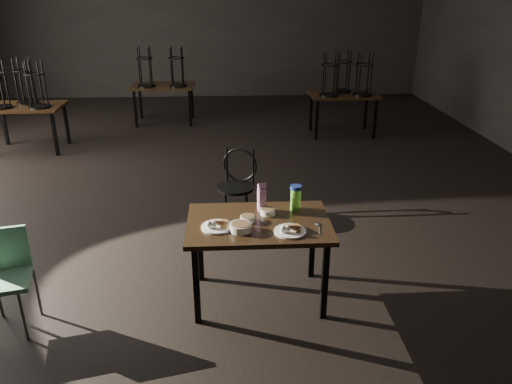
{
  "coord_description": "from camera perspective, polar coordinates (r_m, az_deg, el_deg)",
  "views": [
    {
      "loc": [
        0.36,
        -6.28,
        2.6
      ],
      "look_at": [
        0.6,
        -2.14,
        0.85
      ],
      "focal_mm": 35.0,
      "sensor_mm": 36.0,
      "label": 1
    }
  ],
  "objects": [
    {
      "name": "school_chair",
      "position": [
        4.45,
        -26.78,
        -8.05
      ],
      "size": [
        0.46,
        0.46,
        0.82
      ],
      "rotation": [
        0.0,
        0.0,
        0.23
      ],
      "color": "#73B38E",
      "rests_on": "ground"
    },
    {
      "name": "bowl_big",
      "position": [
        4.01,
        -1.77,
        -4.02
      ],
      "size": [
        0.18,
        0.18,
        0.06
      ],
      "color": "white",
      "rests_on": "main_table"
    },
    {
      "name": "bentwood_chair",
      "position": [
        5.63,
        -2.15,
        1.25
      ],
      "size": [
        0.46,
        0.45,
        0.88
      ],
      "rotation": [
        0.0,
        0.0,
        -0.32
      ],
      "color": "black",
      "rests_on": "ground"
    },
    {
      "name": "bg_table_left",
      "position": [
        8.99,
        -25.0,
        9.11
      ],
      "size": [
        1.2,
        0.8,
        1.48
      ],
      "color": "black",
      "rests_on": "ground"
    },
    {
      "name": "bowl_near",
      "position": [
        4.16,
        -0.97,
        -3.05
      ],
      "size": [
        0.12,
        0.12,
        0.05
      ],
      "color": "white",
      "rests_on": "main_table"
    },
    {
      "name": "juice_carton",
      "position": [
        4.32,
        0.66,
        -0.69
      ],
      "size": [
        0.08,
        0.08,
        0.26
      ],
      "color": "#811776",
      "rests_on": "main_table"
    },
    {
      "name": "spoon",
      "position": [
        4.14,
        7.04,
        -3.76
      ],
      "size": [
        0.05,
        0.22,
        0.01
      ],
      "color": "silver",
      "rests_on": "main_table"
    },
    {
      "name": "room",
      "position": [
        6.3,
        -7.61,
        20.27
      ],
      "size": [
        12.0,
        12.04,
        3.22
      ],
      "color": "black",
      "rests_on": "ground"
    },
    {
      "name": "bg_table_far",
      "position": [
        10.04,
        -10.58,
        11.92
      ],
      "size": [
        1.2,
        0.8,
        1.48
      ],
      "color": "black",
      "rests_on": "ground"
    },
    {
      "name": "bg_table_right",
      "position": [
        9.22,
        10.01,
        11.18
      ],
      "size": [
        1.2,
        0.8,
        1.48
      ],
      "color": "black",
      "rests_on": "ground"
    },
    {
      "name": "plate_right",
      "position": [
        4.0,
        3.9,
        -4.32
      ],
      "size": [
        0.26,
        0.26,
        0.08
      ],
      "color": "white",
      "rests_on": "main_table"
    },
    {
      "name": "main_table",
      "position": [
        4.21,
        0.31,
        -4.36
      ],
      "size": [
        1.2,
        0.8,
        0.75
      ],
      "color": "black",
      "rests_on": "ground"
    },
    {
      "name": "water_bottle",
      "position": [
        4.36,
        4.55,
        -0.61
      ],
      "size": [
        0.11,
        0.11,
        0.22
      ],
      "color": "#7BDF41",
      "rests_on": "main_table"
    },
    {
      "name": "bowl_far",
      "position": [
        4.29,
        1.36,
        -2.23
      ],
      "size": [
        0.13,
        0.13,
        0.05
      ],
      "color": "white",
      "rests_on": "main_table"
    },
    {
      "name": "plate_left",
      "position": [
        4.07,
        -4.5,
        -3.81
      ],
      "size": [
        0.26,
        0.26,
        0.08
      ],
      "color": "white",
      "rests_on": "main_table"
    }
  ]
}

